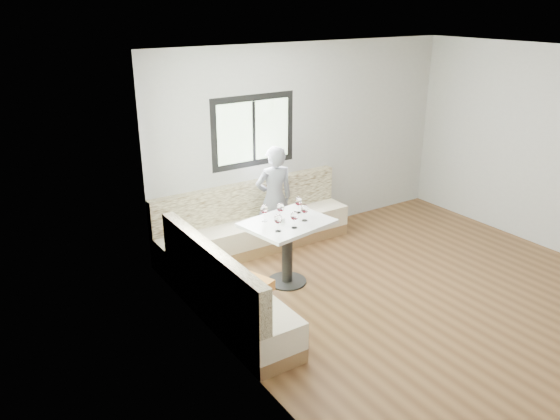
# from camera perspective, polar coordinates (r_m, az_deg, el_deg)

# --- Properties ---
(room) EXTENTS (5.01, 5.01, 2.81)m
(room) POSITION_cam_1_polar(r_m,az_deg,el_deg) (6.33, 15.03, 2.69)
(room) COLOR brown
(room) RESTS_ON ground
(banquette) EXTENTS (2.90, 2.80, 0.95)m
(banquette) POSITION_cam_1_polar(r_m,az_deg,el_deg) (6.97, -3.88, -4.44)
(banquette) COLOR olive
(banquette) RESTS_ON ground
(table) EXTENTS (1.12, 0.94, 0.83)m
(table) POSITION_cam_1_polar(r_m,az_deg,el_deg) (6.68, 0.76, -2.86)
(table) COLOR black
(table) RESTS_ON ground
(person) EXTENTS (0.60, 0.44, 1.51)m
(person) POSITION_cam_1_polar(r_m,az_deg,el_deg) (7.58, -0.60, 1.20)
(person) COLOR slate
(person) RESTS_ON ground
(olive_ramekin) EXTENTS (0.11, 0.11, 0.04)m
(olive_ramekin) POSITION_cam_1_polar(r_m,az_deg,el_deg) (6.61, 0.02, -0.98)
(olive_ramekin) COLOR white
(olive_ramekin) RESTS_ON table
(wine_glass_a) EXTENTS (0.09, 0.09, 0.21)m
(wine_glass_a) POSITION_cam_1_polar(r_m,az_deg,el_deg) (6.27, -0.20, -1.01)
(wine_glass_a) COLOR white
(wine_glass_a) RESTS_ON table
(wine_glass_b) EXTENTS (0.09, 0.09, 0.21)m
(wine_glass_b) POSITION_cam_1_polar(r_m,az_deg,el_deg) (6.37, 1.51, -0.65)
(wine_glass_b) COLOR white
(wine_glass_b) RESTS_ON table
(wine_glass_c) EXTENTS (0.09, 0.09, 0.21)m
(wine_glass_c) POSITION_cam_1_polar(r_m,az_deg,el_deg) (6.58, 2.60, 0.06)
(wine_glass_c) COLOR white
(wine_glass_c) RESTS_ON table
(wine_glass_d) EXTENTS (0.09, 0.09, 0.21)m
(wine_glass_d) POSITION_cam_1_polar(r_m,az_deg,el_deg) (6.62, 0.05, 0.22)
(wine_glass_d) COLOR white
(wine_glass_d) RESTS_ON table
(wine_glass_e) EXTENTS (0.09, 0.09, 0.21)m
(wine_glass_e) POSITION_cam_1_polar(r_m,az_deg,el_deg) (6.82, 1.94, 0.86)
(wine_glass_e) COLOR white
(wine_glass_e) RESTS_ON table
(wine_glass_f) EXTENTS (0.09, 0.09, 0.21)m
(wine_glass_f) POSITION_cam_1_polar(r_m,az_deg,el_deg) (6.56, -1.65, 0.03)
(wine_glass_f) COLOR white
(wine_glass_f) RESTS_ON table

